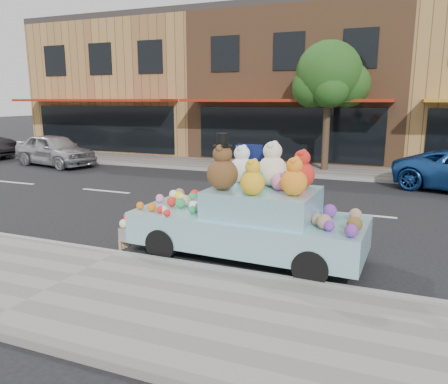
% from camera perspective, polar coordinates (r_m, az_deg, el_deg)
% --- Properties ---
extents(ground, '(120.00, 120.00, 0.00)m').
position_cam_1_polar(ground, '(12.82, -0.71, -1.27)').
color(ground, black).
rests_on(ground, ground).
extents(near_sidewalk, '(60.00, 3.00, 0.12)m').
position_cam_1_polar(near_sidewalk, '(7.52, -20.59, -11.33)').
color(near_sidewalk, gray).
rests_on(near_sidewalk, ground).
extents(far_sidewalk, '(60.00, 3.00, 0.12)m').
position_cam_1_polar(far_sidewalk, '(18.86, 6.94, 3.13)').
color(far_sidewalk, gray).
rests_on(far_sidewalk, ground).
extents(near_kerb, '(60.00, 0.12, 0.13)m').
position_cam_1_polar(near_kerb, '(8.59, -13.81, -7.92)').
color(near_kerb, gray).
rests_on(near_kerb, ground).
extents(far_kerb, '(60.00, 0.12, 0.13)m').
position_cam_1_polar(far_kerb, '(17.43, 5.64, 2.45)').
color(far_kerb, gray).
rests_on(far_kerb, ground).
extents(storefront_left, '(10.00, 9.80, 7.30)m').
position_cam_1_polar(storefront_left, '(27.77, -10.55, 13.25)').
color(storefront_left, '#A37C44').
rests_on(storefront_left, ground).
extents(storefront_mid, '(10.00, 9.80, 7.30)m').
position_cam_1_polar(storefront_mid, '(23.98, 10.69, 13.48)').
color(storefront_mid, brown).
rests_on(storefront_mid, ground).
extents(street_tree, '(3.00, 2.70, 5.22)m').
position_cam_1_polar(street_tree, '(18.29, 13.60, 14.03)').
color(street_tree, '#38281C').
rests_on(street_tree, ground).
extents(car_silver, '(4.48, 2.56, 1.44)m').
position_cam_1_polar(car_silver, '(21.12, -21.24, 5.15)').
color(car_silver, '#ACACB1').
rests_on(car_silver, ground).
extents(art_car, '(4.55, 1.93, 2.36)m').
position_cam_1_polar(art_car, '(8.15, 3.31, -3.12)').
color(art_car, black).
rests_on(art_car, ground).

